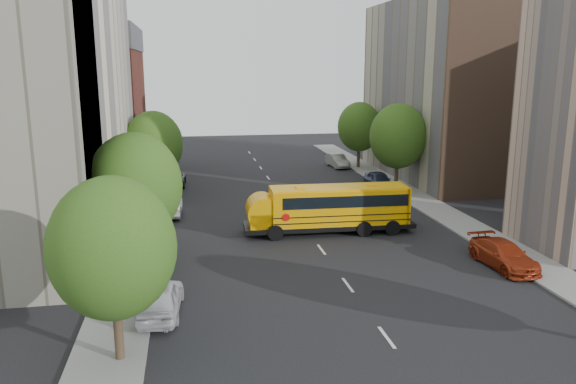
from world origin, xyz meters
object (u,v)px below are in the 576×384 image
object	(u,v)px
street_tree_4	(398,136)
parked_car_2	(174,179)
street_tree_1	(135,186)
safari_truck	(367,209)
parked_car_1	(171,206)
street_tree_5	(359,127)
street_tree_0	(113,248)
parked_car_3	(504,255)
parked_car_5	(337,161)
parked_car_0	(160,298)
street_tree_2	(154,145)
school_bus	(327,207)
parked_car_4	(379,180)

from	to	relation	value
street_tree_4	parked_car_2	xyz separation A→B (m)	(-20.60, 5.71, -4.41)
street_tree_1	safari_truck	world-z (taller)	street_tree_1
parked_car_1	street_tree_4	bearing A→B (deg)	-163.08
street_tree_5	safari_truck	size ratio (longest dim) A/B	1.35
parked_car_1	parked_car_2	size ratio (longest dim) A/B	0.95
street_tree_0	street_tree_4	size ratio (longest dim) A/B	0.91
parked_car_3	parked_car_5	bearing A→B (deg)	88.04
street_tree_5	parked_car_0	xyz separation A→B (m)	(-20.60, -35.96, -3.90)
street_tree_2	parked_car_0	distance (m)	24.34
street_tree_0	school_bus	world-z (taller)	street_tree_0
street_tree_0	parked_car_2	bearing A→B (deg)	87.62
school_bus	parked_car_0	world-z (taller)	school_bus
street_tree_2	parked_car_1	world-z (taller)	street_tree_2
parked_car_2	parked_car_5	bearing A→B (deg)	-156.06
parked_car_5	parked_car_4	bearing A→B (deg)	-90.62
safari_truck	parked_car_4	distance (m)	12.85
street_tree_2	street_tree_4	size ratio (longest dim) A/B	0.95
street_tree_0	parked_car_0	size ratio (longest dim) A/B	1.57
school_bus	parked_car_1	xyz separation A→B (m)	(-10.86, 6.75, -1.10)
street_tree_4	school_bus	size ratio (longest dim) A/B	0.68
parked_car_5	safari_truck	bearing A→B (deg)	-104.34
safari_truck	parked_car_2	xyz separation A→B (m)	(-14.19, 16.72, -0.52)
parked_car_3	street_tree_5	bearing A→B (deg)	84.25
street_tree_2	parked_car_2	size ratio (longest dim) A/B	1.60
parked_car_3	parked_car_4	xyz separation A→B (m)	(0.00, 21.70, 0.06)
school_bus	parked_car_2	xyz separation A→B (m)	(-10.86, 18.11, -1.19)
street_tree_2	street_tree_4	xyz separation A→B (m)	(22.00, 0.00, 0.25)
street_tree_4	street_tree_5	xyz separation A→B (m)	(-0.00, 12.00, -0.37)
parked_car_1	parked_car_3	world-z (taller)	parked_car_1
street_tree_0	parked_car_4	distance (m)	35.62
parked_car_3	parked_car_5	distance (m)	33.86
street_tree_0	parked_car_4	size ratio (longest dim) A/B	1.57
street_tree_1	parked_car_5	distance (m)	36.99
street_tree_2	street_tree_4	bearing A→B (deg)	0.00
street_tree_1	safari_truck	bearing A→B (deg)	24.13
parked_car_2	parked_car_5	world-z (taller)	parked_car_5
street_tree_4	parked_car_5	bearing A→B (deg)	99.63
school_bus	parked_car_4	distance (m)	15.66
parked_car_0	parked_car_3	size ratio (longest dim) A/B	0.92
parked_car_2	parked_car_4	xyz separation A→B (m)	(19.20, -4.90, 0.13)
parked_car_0	safari_truck	bearing A→B (deg)	-133.34
street_tree_5	parked_car_2	distance (m)	21.91
street_tree_2	street_tree_5	xyz separation A→B (m)	(22.00, 12.00, -0.12)
street_tree_0	street_tree_4	world-z (taller)	street_tree_4
parked_car_1	parked_car_0	bearing A→B (deg)	91.59
street_tree_4	parked_car_1	world-z (taller)	street_tree_4
school_bus	safari_truck	bearing A→B (deg)	24.15
street_tree_4	street_tree_5	bearing A→B (deg)	90.00
safari_truck	parked_car_1	world-z (taller)	safari_truck
street_tree_0	parked_car_1	xyz separation A→B (m)	(1.40, 22.35, -3.88)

